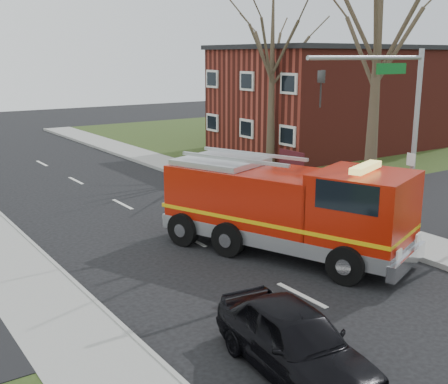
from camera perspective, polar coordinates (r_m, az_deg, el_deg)
ground at (r=16.19m, az=7.88°, el=-10.37°), size 120.00×120.00×0.00m
sidewalk_right at (r=20.60m, az=20.85°, el=-5.60°), size 2.40×80.00×0.15m
sidewalk_left at (r=13.22m, az=-13.34°, el=-16.13°), size 2.40×80.00×0.15m
brick_building at (r=41.05m, az=10.94°, el=9.40°), size 15.40×10.40×7.25m
health_center_sign at (r=31.63m, az=6.88°, el=3.25°), size 0.12×2.00×1.40m
bare_tree_near at (r=25.83m, az=15.42°, el=15.11°), size 6.00×6.00×12.00m
bare_tree_far at (r=33.34m, az=4.92°, el=13.52°), size 5.25×5.25×10.50m
traffic_signal_mast at (r=19.73m, az=16.75°, el=7.72°), size 5.29×0.18×6.80m
fire_engine at (r=18.97m, az=6.47°, el=-1.81°), size 5.62×8.82×3.37m
parked_car_maroon at (r=12.27m, az=7.21°, el=-14.71°), size 2.26×4.60×1.51m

